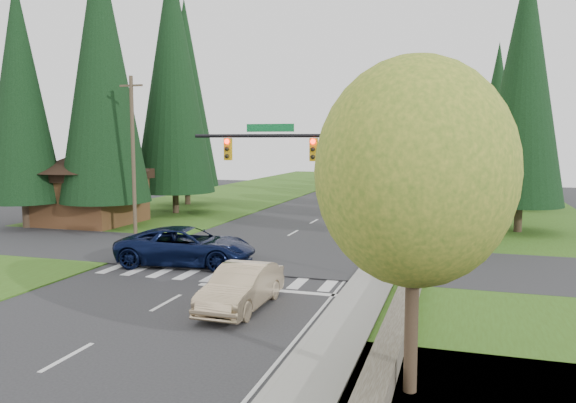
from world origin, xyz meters
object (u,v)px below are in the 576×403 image
at_px(parked_car_d, 396,192).
at_px(parked_car_e, 416,188).
at_px(sedan_champagne, 241,287).
at_px(suv_navy, 187,246).
at_px(parked_car_c, 394,202).
at_px(parked_car_a, 383,214).
at_px(parked_car_b, 384,203).

relative_size(parked_car_d, parked_car_e, 1.12).
distance_m(sedan_champagne, suv_navy, 7.79).
relative_size(suv_navy, parked_car_c, 1.52).
bearing_deg(parked_car_e, suv_navy, -100.31).
xyz_separation_m(suv_navy, parked_car_d, (6.43, 32.93, -0.12)).
bearing_deg(parked_car_a, sedan_champagne, -88.50).
bearing_deg(parked_car_b, parked_car_a, -79.06).
bearing_deg(suv_navy, parked_car_d, -19.86).
xyz_separation_m(parked_car_c, parked_car_d, (-0.64, 8.13, 0.08)).
height_order(sedan_champagne, parked_car_b, sedan_champagne).
bearing_deg(parked_car_c, parked_car_b, -105.48).
distance_m(parked_car_a, parked_car_b, 6.53).
distance_m(suv_navy, parked_car_c, 25.79).
bearing_deg(parked_car_e, parked_car_c, -92.15).
height_order(suv_navy, parked_car_a, suv_navy).
bearing_deg(parked_car_c, parked_car_e, 95.04).
bearing_deg(parked_car_e, sedan_champagne, -92.72).
bearing_deg(parked_car_b, parked_car_d, 94.27).
height_order(parked_car_a, parked_car_e, parked_car_a).
bearing_deg(sedan_champagne, parked_car_d, 89.04).
height_order(sedan_champagne, parked_car_d, parked_car_d).
bearing_deg(parked_car_d, parked_car_a, -79.82).
distance_m(sedan_champagne, parked_car_c, 30.69).
relative_size(sedan_champagne, parked_car_e, 1.13).
bearing_deg(sedan_champagne, suv_navy, 132.42).
bearing_deg(parked_car_a, parked_car_d, 99.32).
relative_size(parked_car_b, parked_car_e, 1.17).
distance_m(parked_car_c, parked_car_d, 8.16).
height_order(parked_car_c, parked_car_d, parked_car_d).
height_order(parked_car_a, parked_car_b, parked_car_b).
distance_m(sedan_champagne, parked_car_b, 29.16).
relative_size(parked_car_b, parked_car_d, 1.05).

